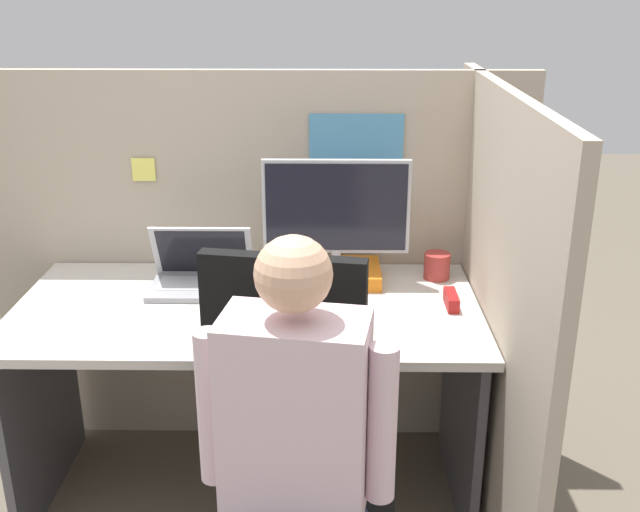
% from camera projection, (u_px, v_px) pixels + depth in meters
% --- Properties ---
extents(cubicle_panel_back, '(2.05, 0.05, 1.48)m').
position_uv_depth(cubicle_panel_back, '(259.00, 264.00, 2.88)').
color(cubicle_panel_back, tan).
rests_on(cubicle_panel_back, ground).
extents(cubicle_panel_right, '(0.04, 1.43, 1.48)m').
position_uv_depth(cubicle_panel_right, '(491.00, 321.00, 2.42)').
color(cubicle_panel_right, tan).
rests_on(cubicle_panel_right, ground).
extents(desk, '(1.55, 0.77, 0.75)m').
position_uv_depth(desk, '(249.00, 354.00, 2.56)').
color(desk, beige).
rests_on(desk, ground).
extents(paper_box, '(0.32, 0.24, 0.05)m').
position_uv_depth(paper_box, '(336.00, 273.00, 2.69)').
color(paper_box, orange).
rests_on(paper_box, desk).
extents(monitor, '(0.52, 0.16, 0.39)m').
position_uv_depth(monitor, '(336.00, 211.00, 2.61)').
color(monitor, '#B2B2B7').
rests_on(monitor, paper_box).
extents(laptop, '(0.35, 0.23, 0.23)m').
position_uv_depth(laptop, '(202.00, 276.00, 2.61)').
color(laptop, '#99999E').
rests_on(laptop, desk).
extents(mouse, '(0.06, 0.05, 0.03)m').
position_uv_depth(mouse, '(263.00, 314.00, 2.39)').
color(mouse, gray).
rests_on(mouse, desk).
extents(stapler, '(0.04, 0.12, 0.05)m').
position_uv_depth(stapler, '(451.00, 300.00, 2.48)').
color(stapler, '#A31919').
rests_on(stapler, desk).
extents(carrot_toy, '(0.04, 0.15, 0.04)m').
position_uv_depth(carrot_toy, '(237.00, 322.00, 2.33)').
color(carrot_toy, orange).
rests_on(carrot_toy, desk).
extents(office_chair, '(0.54, 0.60, 1.12)m').
position_uv_depth(office_chair, '(291.00, 478.00, 1.96)').
color(office_chair, black).
rests_on(office_chair, ground).
extents(person, '(0.47, 0.43, 1.26)m').
position_uv_depth(person, '(298.00, 459.00, 1.74)').
color(person, '#282D4C').
rests_on(person, ground).
extents(coffee_mug, '(0.09, 0.09, 0.09)m').
position_uv_depth(coffee_mug, '(437.00, 266.00, 2.70)').
color(coffee_mug, '#A3332D').
rests_on(coffee_mug, desk).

